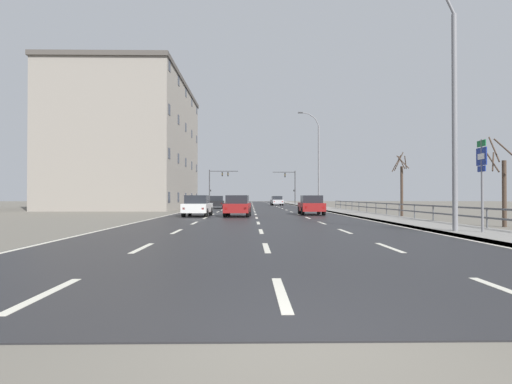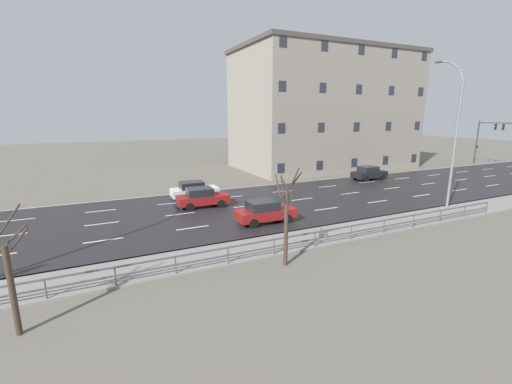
% 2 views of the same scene
% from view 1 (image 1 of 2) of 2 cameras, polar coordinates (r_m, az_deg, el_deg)
% --- Properties ---
extents(ground_plane, '(160.00, 160.00, 0.12)m').
position_cam_1_polar(ground_plane, '(52.08, -0.37, -2.34)').
color(ground_plane, '#666056').
extents(road_asphalt_strip, '(14.00, 120.00, 0.03)m').
position_cam_1_polar(road_asphalt_strip, '(64.07, -0.47, -1.97)').
color(road_asphalt_strip, '#232326').
rests_on(road_asphalt_strip, ground).
extents(sidewalk_right, '(3.00, 120.00, 0.12)m').
position_cam_1_polar(sidewalk_right, '(64.69, 7.02, -1.91)').
color(sidewalk_right, gray).
rests_on(sidewalk_right, ground).
extents(guardrail, '(0.07, 38.74, 1.00)m').
position_cam_1_polar(guardrail, '(30.83, 18.68, -2.04)').
color(guardrail, '#515459').
rests_on(guardrail, ground).
extents(street_lamp_foreground, '(2.77, 0.24, 10.51)m').
position_cam_1_polar(street_lamp_foreground, '(18.00, 25.60, 11.09)').
color(street_lamp_foreground, slate).
rests_on(street_lamp_foreground, ground).
extents(street_lamp_midground, '(2.53, 0.24, 11.39)m').
position_cam_1_polar(street_lamp_midground, '(47.90, 8.66, 4.26)').
color(street_lamp_midground, slate).
rests_on(street_lamp_midground, ground).
extents(highway_sign, '(0.09, 0.68, 3.65)m').
position_cam_1_polar(highway_sign, '(17.69, 29.20, 2.25)').
color(highway_sign, slate).
rests_on(highway_sign, ground).
extents(traffic_signal_right, '(4.22, 0.36, 6.26)m').
position_cam_1_polar(traffic_signal_right, '(75.01, 4.99, 1.30)').
color(traffic_signal_right, '#38383A').
rests_on(traffic_signal_right, ground).
extents(traffic_signal_left, '(5.33, 0.36, 6.43)m').
position_cam_1_polar(traffic_signal_left, '(74.99, -5.60, 1.59)').
color(traffic_signal_left, '#38383A').
rests_on(traffic_signal_left, ground).
extents(car_far_right, '(1.97, 4.17, 1.57)m').
position_cam_1_polar(car_far_right, '(50.63, -5.55, -1.41)').
color(car_far_right, black).
rests_on(car_far_right, ground).
extents(car_far_left, '(1.91, 4.14, 1.57)m').
position_cam_1_polar(car_far_left, '(32.88, 7.77, -1.81)').
color(car_far_left, maroon).
rests_on(car_far_left, ground).
extents(car_distant, '(1.99, 4.18, 1.57)m').
position_cam_1_polar(car_distant, '(29.80, -2.60, -1.94)').
color(car_distant, maroon).
rests_on(car_distant, ground).
extents(car_mid_centre, '(1.92, 4.14, 1.57)m').
position_cam_1_polar(car_mid_centre, '(30.15, -8.22, -1.92)').
color(car_mid_centre, silver).
rests_on(car_mid_centre, ground).
extents(car_near_left, '(2.02, 4.19, 1.57)m').
position_cam_1_polar(car_near_left, '(67.74, 2.94, -1.22)').
color(car_near_left, '#B7B7BC').
rests_on(car_near_left, ground).
extents(brick_building, '(13.91, 24.11, 15.89)m').
position_cam_1_polar(brick_building, '(54.32, -17.03, 6.22)').
color(brick_building, gray).
rests_on(brick_building, ground).
extents(bare_tree_near, '(1.14, 1.47, 4.45)m').
position_cam_1_polar(bare_tree_near, '(22.95, 31.42, 0.67)').
color(bare_tree_near, '#423328').
rests_on(bare_tree_near, ground).
extents(bare_tree_mid, '(1.11, 1.27, 4.90)m').
position_cam_1_polar(bare_tree_mid, '(32.46, 19.80, 0.79)').
color(bare_tree_mid, '#423328').
rests_on(bare_tree_mid, ground).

